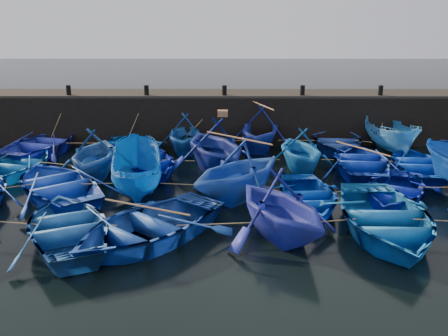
{
  "coord_description": "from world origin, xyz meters",
  "views": [
    {
      "loc": [
        0.07,
        -15.94,
        6.71
      ],
      "look_at": [
        0.0,
        3.2,
        0.7
      ],
      "focal_mm": 40.0,
      "sensor_mm": 36.0,
      "label": 1
    }
  ],
  "objects": [
    {
      "name": "bollard_0",
      "position": [
        -8.0,
        9.6,
        2.87
      ],
      "size": [
        0.24,
        0.24,
        0.5
      ],
      "primitive_type": "cylinder",
      "color": "black",
      "rests_on": "quay_top"
    },
    {
      "name": "bollard_4",
      "position": [
        8.0,
        9.6,
        2.87
      ],
      "size": [
        0.24,
        0.24,
        0.5
      ],
      "primitive_type": "cylinder",
      "color": "black",
      "rests_on": "quay_top"
    },
    {
      "name": "boat_22",
      "position": [
        -2.31,
        -2.12,
        0.56
      ],
      "size": [
        6.42,
        6.61,
        1.12
      ],
      "primitive_type": "imported",
      "rotation": [
        0.0,
        0.0,
        -0.7
      ],
      "color": "#163F92",
      "rests_on": "ground"
    },
    {
      "name": "bollard_2",
      "position": [
        0.0,
        9.6,
        2.87
      ],
      "size": [
        0.24,
        0.24,
        0.5
      ],
      "primitive_type": "cylinder",
      "color": "black",
      "rests_on": "quay_top"
    },
    {
      "name": "boat_8",
      "position": [
        -3.61,
        4.81,
        0.56
      ],
      "size": [
        6.08,
        6.65,
        1.13
      ],
      "primitive_type": "imported",
      "rotation": [
        0.0,
        0.0,
        0.52
      ],
      "color": "#0218AC",
      "rests_on": "ground"
    },
    {
      "name": "quay_top",
      "position": [
        0.0,
        10.5,
        2.56
      ],
      "size": [
        26.0,
        2.5,
        0.12
      ],
      "primitive_type": "cube",
      "color": "black",
      "rests_on": "quay_wall"
    },
    {
      "name": "boat_24",
      "position": [
        5.02,
        -1.62,
        0.6
      ],
      "size": [
        4.25,
        5.86,
        1.2
      ],
      "primitive_type": "imported",
      "rotation": [
        0.0,
        0.0,
        -0.02
      ],
      "color": "#0C549E",
      "rests_on": "ground"
    },
    {
      "name": "boat_3",
      "position": [
        1.79,
        8.34,
        1.16
      ],
      "size": [
        4.57,
        5.05,
        2.32
      ],
      "primitive_type": "imported",
      "rotation": [
        0.0,
        0.0,
        -0.19
      ],
      "color": "navy",
      "rests_on": "ground"
    },
    {
      "name": "wooden_crate",
      "position": [
        -0.06,
        4.67,
        2.64
      ],
      "size": [
        0.43,
        0.37,
        0.25
      ],
      "primitive_type": "cube",
      "color": "brown",
      "rests_on": "boat_9"
    },
    {
      "name": "mooring_ropes",
      "position": [
        -0.23,
        4.98,
        0.88
      ],
      "size": [
        17.39,
        11.7,
        2.1
      ],
      "color": "tan",
      "rests_on": "ground"
    },
    {
      "name": "boat_4",
      "position": [
        5.66,
        8.31,
        0.52
      ],
      "size": [
        4.0,
        5.28,
        1.03
      ],
      "primitive_type": "imported",
      "rotation": [
        0.0,
        0.0,
        -0.09
      ],
      "color": "navy",
      "rests_on": "ground"
    },
    {
      "name": "bollard_1",
      "position": [
        -4.0,
        9.6,
        2.87
      ],
      "size": [
        0.24,
        0.24,
        0.5
      ],
      "primitive_type": "cylinder",
      "color": "black",
      "rests_on": "quay_top"
    },
    {
      "name": "boat_2",
      "position": [
        -1.95,
        7.89,
        1.0
      ],
      "size": [
        3.29,
        3.81,
        1.99
      ],
      "primitive_type": "imported",
      "rotation": [
        0.0,
        0.0,
        -0.01
      ],
      "color": "#1552A2",
      "rests_on": "ground"
    },
    {
      "name": "quay_wall",
      "position": [
        0.0,
        10.5,
        1.25
      ],
      "size": [
        26.0,
        2.5,
        2.5
      ],
      "primitive_type": "cube",
      "color": "black",
      "rests_on": "ground"
    },
    {
      "name": "boat_0",
      "position": [
        -8.91,
        7.75,
        0.53
      ],
      "size": [
        4.97,
        5.95,
        1.06
      ],
      "primitive_type": "imported",
      "rotation": [
        0.0,
        0.0,
        2.85
      ],
      "color": "#1E2AA3",
      "rests_on": "ground"
    },
    {
      "name": "boat_21",
      "position": [
        -4.7,
        -2.07,
        0.52
      ],
      "size": [
        5.29,
        6.03,
        1.04
      ],
      "primitive_type": "imported",
      "rotation": [
        0.0,
        0.0,
        3.55
      ],
      "color": "#1A4F94",
      "rests_on": "ground"
    },
    {
      "name": "boat_18",
      "position": [
        6.28,
        1.32,
        0.45
      ],
      "size": [
        4.82,
        5.33,
        0.91
      ],
      "primitive_type": "imported",
      "rotation": [
        0.0,
        0.0,
        -0.49
      ],
      "color": "#0A1B96",
      "rests_on": "ground"
    },
    {
      "name": "boat_6",
      "position": [
        -8.81,
        4.52,
        0.44
      ],
      "size": [
        4.04,
        4.89,
        0.88
      ],
      "primitive_type": "imported",
      "rotation": [
        0.0,
        0.0,
        2.88
      ],
      "color": "#0D5496",
      "rests_on": "ground"
    },
    {
      "name": "boat_12",
      "position": [
        8.32,
        4.54,
        0.47
      ],
      "size": [
        3.73,
        4.88,
        0.94
      ],
      "primitive_type": "imported",
      "rotation": [
        0.0,
        0.0,
        3.03
      ],
      "color": "#0432C3",
      "rests_on": "ground"
    },
    {
      "name": "boat_16",
      "position": [
        0.52,
        1.48,
        1.17
      ],
      "size": [
        5.85,
        5.87,
        2.34
      ],
      "primitive_type": "imported",
      "rotation": [
        0.0,
        0.0,
        -0.76
      ],
      "color": "blue",
      "rests_on": "ground"
    },
    {
      "name": "boat_17",
      "position": [
        3.0,
        0.76,
        0.44
      ],
      "size": [
        3.29,
        4.44,
        0.89
      ],
      "primitive_type": "imported",
      "rotation": [
        0.0,
        0.0,
        0.06
      ],
      "color": "#0030A6",
      "rests_on": "ground"
    },
    {
      "name": "bollard_3",
      "position": [
        4.0,
        9.6,
        2.87
      ],
      "size": [
        0.24,
        0.24,
        0.5
      ],
      "primitive_type": "cylinder",
      "color": "black",
      "rests_on": "quay_top"
    },
    {
      "name": "boat_5",
      "position": [
        8.2,
        7.94,
        0.88
      ],
      "size": [
        2.38,
        4.74,
        1.75
      ],
      "primitive_type": "imported",
      "rotation": [
        0.0,
        0.0,
        0.15
      ],
      "color": "#3278CC",
      "rests_on": "ground"
    },
    {
      "name": "boat_15",
      "position": [
        -3.29,
        1.75,
        0.96
      ],
      "size": [
        2.65,
        5.22,
        1.93
      ],
      "primitive_type": "imported",
      "rotation": [
        0.0,
        0.0,
        3.3
      ],
      "color": "#074CA1",
      "rests_on": "ground"
    },
    {
      "name": "loose_oars",
      "position": [
        1.49,
        3.14,
        1.73
      ],
      "size": [
        10.53,
        12.54,
        1.37
      ],
      "color": "#99724C",
      "rests_on": "ground"
    },
    {
      "name": "boat_1",
      "position": [
        -4.94,
        7.75,
        0.47
      ],
      "size": [
        4.03,
        5.04,
        0.93
      ],
      "primitive_type": "imported",
      "rotation": [
        0.0,
        0.0,
        -0.19
      ],
      "color": "#074CB0",
      "rests_on": "ground"
    },
    {
      "name": "boat_7",
      "position": [
        -5.36,
        3.97,
        1.11
      ],
      "size": [
        3.71,
        4.28,
        2.21
      ],
      "primitive_type": "imported",
      "rotation": [
        0.0,
        0.0,
        3.16
      ],
      "color": "navy",
      "rests_on": "ground"
    },
    {
      "name": "ground",
      "position": [
        0.0,
        0.0,
        0.0
      ],
      "size": [
        120.0,
        120.0,
        0.0
      ],
      "primitive_type": "plane",
      "color": "black",
      "rests_on": "ground"
    },
    {
      "name": "boat_10",
      "position": [
        3.34,
        4.94,
        1.01
      ],
      "size": [
        3.83,
        4.28,
        2.03
      ],
      "primitive_type": "imported",
      "rotation": [
        0.0,
        0.0,
        3.28
      ],
      "color": "blue",
      "rests_on": "ground"
    },
    {
      "name": "boat_11",
      "position": [
        5.96,
        4.85,
        0.52
      ],
      "size": [
        4.09,
        5.35,
        1.04
      ],
      "primitive_type": "imported",
      "rotation": [
        0.0,
        0.0,
        3.04
      ],
      "color": "#082493",
      "rests_on": "ground"
    },
    {
      "name": "boat_14",
      "position": [
        -6.23,
        1.65,
        0.56
      ],
      "size": [
        6.33,
        6.65,
        1.12
      ],
      "primitive_type": "imported",
      "rotation": [
        0.0,
        0.0,
        3.78
      ],
      "color": "blue",
      "rests_on": "ground"
    },
    {
      "name": "boat_9",
      "position": [
        -0.36,
        4.67,
        1.26
      ],
      "size": [
        5.62,
        5.98,
        2.52
      ],
      "primitive_type": "imported",
      "rotation": [
        0.0,
        0.0,
        3.52
      ],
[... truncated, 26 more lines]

